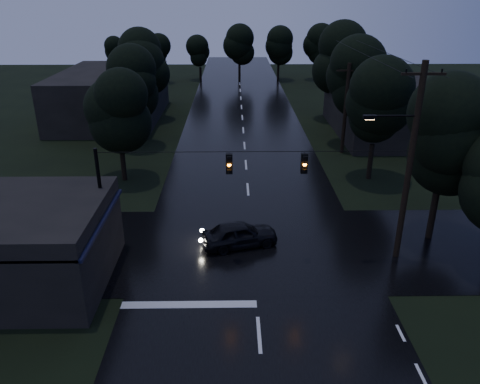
{
  "coord_description": "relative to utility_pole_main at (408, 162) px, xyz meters",
  "views": [
    {
      "loc": [
        -1.0,
        -10.04,
        12.83
      ],
      "look_at": [
        -0.64,
        14.1,
        2.38
      ],
      "focal_mm": 35.0,
      "sensor_mm": 36.0,
      "label": 1
    }
  ],
  "objects": [
    {
      "name": "tree_right_b",
      "position": [
        2.19,
        19.0,
        0.74
      ],
      "size": [
        4.48,
        4.48,
        9.44
      ],
      "color": "black",
      "rests_on": "ground"
    },
    {
      "name": "building_far_left",
      "position": [
        -21.41,
        29.0,
        -2.76
      ],
      "size": [
        10.0,
        16.0,
        5.0
      ],
      "primitive_type": "cube",
      "color": "black",
      "rests_on": "ground"
    },
    {
      "name": "tree_right_c",
      "position": [
        2.79,
        29.0,
        1.11
      ],
      "size": [
        4.76,
        4.76,
        10.03
      ],
      "color": "black",
      "rests_on": "ground"
    },
    {
      "name": "anchor_pole_left",
      "position": [
        -14.91,
        0.0,
        -2.26
      ],
      "size": [
        0.18,
        0.18,
        6.0
      ],
      "primitive_type": "cylinder",
      "color": "black",
      "rests_on": "ground"
    },
    {
      "name": "tree_right_a",
      "position": [
        1.59,
        11.0,
        0.36
      ],
      "size": [
        4.2,
        4.2,
        8.85
      ],
      "color": "black",
      "rests_on": "ground"
    },
    {
      "name": "utility_pole_far",
      "position": [
        0.89,
        17.0,
        -1.38
      ],
      "size": [
        2.0,
        0.3,
        7.5
      ],
      "color": "black",
      "rests_on": "ground"
    },
    {
      "name": "tree_left_a",
      "position": [
        -16.41,
        11.0,
        -0.02
      ],
      "size": [
        3.92,
        3.92,
        8.26
      ],
      "color": "black",
      "rests_on": "ground"
    },
    {
      "name": "tree_left_c",
      "position": [
        -17.61,
        29.0,
        0.74
      ],
      "size": [
        4.48,
        4.48,
        9.44
      ],
      "color": "black",
      "rests_on": "ground"
    },
    {
      "name": "tree_left_b",
      "position": [
        -17.01,
        19.0,
        0.36
      ],
      "size": [
        4.2,
        4.2,
        8.85
      ],
      "color": "black",
      "rests_on": "ground"
    },
    {
      "name": "tree_corner_near",
      "position": [
        2.59,
        2.0,
        0.74
      ],
      "size": [
        4.48,
        4.48,
        9.44
      ],
      "color": "black",
      "rests_on": "ground"
    },
    {
      "name": "cross_street",
      "position": [
        -7.41,
        1.0,
        -5.26
      ],
      "size": [
        60.0,
        9.0,
        0.02
      ],
      "primitive_type": "cube",
      "color": "black",
      "rests_on": "ground"
    },
    {
      "name": "main_road",
      "position": [
        -7.41,
        19.0,
        -5.26
      ],
      "size": [
        12.0,
        120.0,
        0.02
      ],
      "primitive_type": "cube",
      "color": "black",
      "rests_on": "ground"
    },
    {
      "name": "span_signals",
      "position": [
        -6.85,
        -0.01,
        -0.01
      ],
      "size": [
        15.0,
        0.37,
        1.12
      ],
      "color": "black",
      "rests_on": "ground"
    },
    {
      "name": "utility_pole_main",
      "position": [
        0.0,
        0.0,
        0.0
      ],
      "size": [
        3.5,
        0.3,
        10.0
      ],
      "color": "black",
      "rests_on": "ground"
    },
    {
      "name": "building_far_right",
      "position": [
        6.59,
        23.0,
        -3.06
      ],
      "size": [
        10.0,
        14.0,
        4.4
      ],
      "primitive_type": "cube",
      "color": "black",
      "rests_on": "ground"
    },
    {
      "name": "car",
      "position": [
        -8.09,
        1.23,
        -4.56
      ],
      "size": [
        4.39,
        2.7,
        1.4
      ],
      "primitive_type": "imported",
      "rotation": [
        0.0,
        0.0,
        1.85
      ],
      "color": "black",
      "rests_on": "ground"
    }
  ]
}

